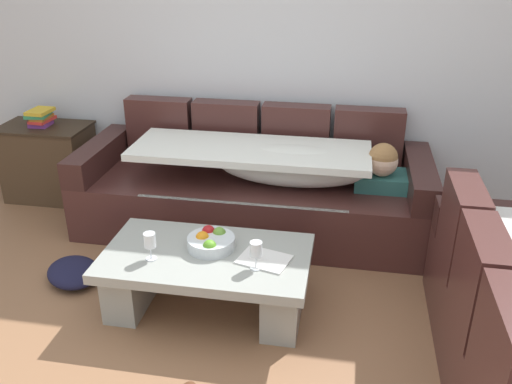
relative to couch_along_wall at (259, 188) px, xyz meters
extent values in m
plane|color=#8F6242|center=(-0.05, -1.63, -0.33)|extent=(14.00, 14.00, 0.00)
cube|color=silver|center=(-0.05, 0.52, 1.02)|extent=(9.00, 0.10, 2.70)
cube|color=#462521|center=(-0.05, -0.03, -0.12)|extent=(2.58, 0.92, 0.42)
cube|color=#462521|center=(-0.88, 0.35, 0.32)|extent=(0.52, 0.16, 0.46)
cube|color=#462521|center=(-0.32, 0.35, 0.32)|extent=(0.52, 0.16, 0.46)
cube|color=#462521|center=(0.23, 0.35, 0.32)|extent=(0.52, 0.16, 0.46)
cube|color=#462521|center=(0.78, 0.35, 0.32)|extent=(0.52, 0.16, 0.46)
cube|color=#381D1B|center=(-1.25, -0.03, 0.19)|extent=(0.18, 0.92, 0.20)
cube|color=#381D1B|center=(1.15, -0.03, 0.19)|extent=(0.18, 0.92, 0.20)
cube|color=#2D6660|center=(0.88, -0.04, 0.15)|extent=(0.36, 0.28, 0.11)
sphere|color=beige|center=(0.88, -0.08, 0.31)|extent=(0.21, 0.21, 0.21)
sphere|color=#9E7042|center=(0.88, -0.08, 0.34)|extent=(0.20, 0.20, 0.20)
ellipsoid|color=white|center=(0.26, -0.08, 0.23)|extent=(1.10, 0.44, 0.28)
cube|color=white|center=(-0.05, -0.10, 0.33)|extent=(1.70, 0.60, 0.05)
cube|color=white|center=(-0.05, -0.47, -0.10)|extent=(1.44, 0.04, 0.38)
cube|color=#462521|center=(1.26, -2.01, 0.32)|extent=(0.16, 0.49, 0.46)
cube|color=#462521|center=(1.26, -1.49, 0.32)|extent=(0.16, 0.49, 0.46)
cube|color=#462521|center=(1.26, -0.98, 0.32)|extent=(0.16, 0.49, 0.46)
cube|color=#9A9F97|center=(-0.12, -1.07, 0.02)|extent=(1.20, 0.68, 0.06)
cube|color=#9A9F97|center=(-0.58, -1.07, -0.17)|extent=(0.20, 0.54, 0.32)
cube|color=#9A9F97|center=(0.34, -1.07, -0.17)|extent=(0.20, 0.54, 0.32)
cylinder|color=silver|center=(-0.11, -1.00, 0.09)|extent=(0.28, 0.28, 0.07)
sphere|color=orange|center=(-0.16, -1.00, 0.11)|extent=(0.08, 0.08, 0.08)
sphere|color=#669B37|center=(-0.08, -0.93, 0.11)|extent=(0.08, 0.08, 0.08)
sphere|color=#5CA328|center=(-0.10, -1.09, 0.11)|extent=(0.08, 0.08, 0.08)
sphere|color=#AF1A1E|center=(-0.15, -0.92, 0.11)|extent=(0.08, 0.08, 0.08)
cylinder|color=silver|center=(-0.41, -1.18, 0.06)|extent=(0.06, 0.06, 0.01)
cylinder|color=silver|center=(-0.41, -1.18, 0.10)|extent=(0.01, 0.01, 0.07)
cylinder|color=silver|center=(-0.41, -1.18, 0.18)|extent=(0.07, 0.07, 0.08)
cylinder|color=silver|center=(0.19, -1.17, 0.06)|extent=(0.06, 0.06, 0.01)
cylinder|color=silver|center=(0.19, -1.17, 0.10)|extent=(0.01, 0.01, 0.07)
cylinder|color=silver|center=(0.19, -1.17, 0.18)|extent=(0.07, 0.07, 0.08)
cube|color=white|center=(0.22, -1.08, 0.06)|extent=(0.33, 0.28, 0.01)
cube|color=#473422|center=(-1.84, 0.22, -0.02)|extent=(0.70, 0.42, 0.62)
cube|color=#322418|center=(-1.84, 0.22, 0.30)|extent=(0.72, 0.44, 0.02)
cube|color=#72337F|center=(-1.86, 0.22, 0.33)|extent=(0.15, 0.17, 0.04)
cube|color=red|center=(-1.84, 0.23, 0.36)|extent=(0.15, 0.22, 0.02)
cube|color=#B76623|center=(-1.84, 0.22, 0.39)|extent=(0.12, 0.20, 0.02)
cube|color=#338C59|center=(-1.86, 0.21, 0.41)|extent=(0.19, 0.21, 0.03)
cube|color=gold|center=(-1.84, 0.22, 0.44)|extent=(0.17, 0.22, 0.03)
ellipsoid|color=#191933|center=(-1.06, -0.94, -0.27)|extent=(0.51, 0.51, 0.12)
camera|label=1|loc=(0.63, -3.66, 1.69)|focal=38.06mm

